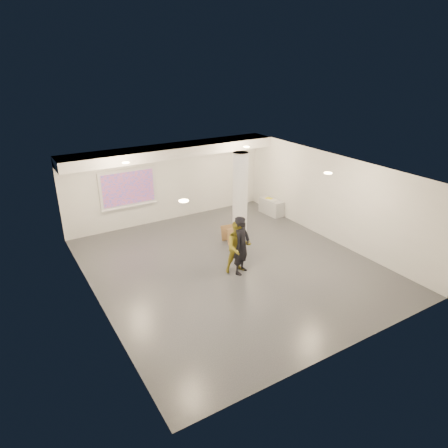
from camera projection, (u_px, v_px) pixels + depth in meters
floor at (231, 266)px, 12.26m from camera, size 8.00×9.00×0.01m
ceiling at (231, 171)px, 11.10m from camera, size 8.00×9.00×0.01m
wall_back at (168, 182)px, 15.23m from camera, size 8.00×0.01×3.00m
wall_front at (348, 293)px, 8.13m from camera, size 8.00×0.01×3.00m
wall_left at (93, 253)px, 9.77m from camera, size 0.01×9.00×3.00m
wall_right at (330, 198)px, 13.59m from camera, size 0.01×9.00×3.00m
soffit_band at (173, 151)px, 14.28m from camera, size 8.00×1.10×0.36m
downlight_nw at (126, 163)px, 12.02m from camera, size 0.22×0.22×0.02m
downlight_ne at (246, 147)px, 14.12m from camera, size 0.22×0.22×0.02m
downlight_sw at (184, 201)px, 8.87m from camera, size 0.22×0.22×0.02m
downlight_se at (328, 173)px, 10.97m from camera, size 0.22×0.22×0.02m
column at (240, 195)px, 13.81m from camera, size 0.52×0.52×3.00m
projection_screen at (128, 189)px, 14.41m from camera, size 2.10×0.13×1.42m
credenza at (271, 207)px, 16.15m from camera, size 0.51×1.10×0.62m
papers_stack at (272, 200)px, 15.98m from camera, size 0.34×0.41×0.02m
postit_pad at (269, 198)px, 16.11m from camera, size 0.26×0.31×0.03m
cardboard_back at (228, 232)px, 13.94m from camera, size 0.51×0.25×0.53m
cardboard_front at (234, 236)px, 13.61m from camera, size 0.52×0.17×0.57m
woman at (242, 245)px, 11.56m from camera, size 0.77×0.70×1.78m
man at (238, 247)px, 11.65m from camera, size 0.89×0.75×1.61m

